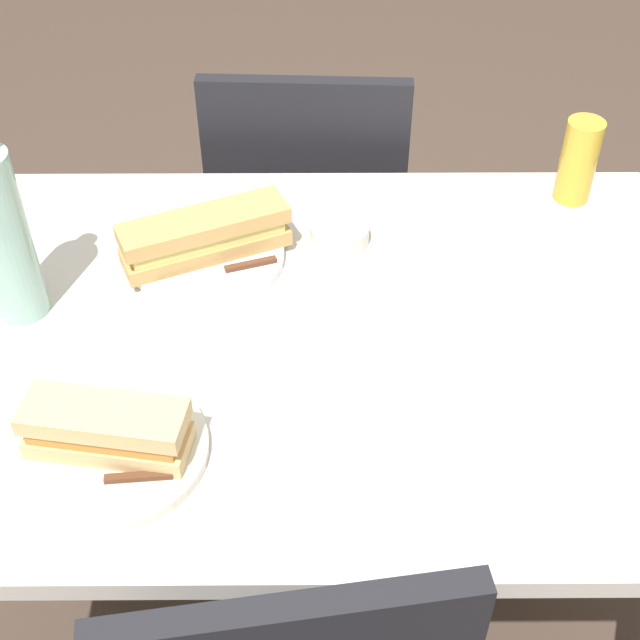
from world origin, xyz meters
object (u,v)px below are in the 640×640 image
at_px(chair_near, 311,217).
at_px(plate_near, 210,256).
at_px(knife_near, 229,270).
at_px(baguette_sandwich_far, 110,428).
at_px(olive_bowl, 343,233).
at_px(dining_table, 320,384).
at_px(baguette_sandwich_near, 208,235).
at_px(knife_far, 110,480).
at_px(plate_far, 116,451).
at_px(water_bottle, 5,233).
at_px(beer_glass, 581,161).

bearing_deg(chair_near, plate_near, 70.78).
relative_size(knife_near, baguette_sandwich_far, 0.85).
height_order(baguette_sandwich_far, olive_bowl, baguette_sandwich_far).
xyz_separation_m(chair_near, plate_near, (0.15, 0.44, 0.24)).
bearing_deg(dining_table, olive_bowl, -100.08).
distance_m(baguette_sandwich_near, baguette_sandwich_far, 0.39).
bearing_deg(plate_near, knife_far, 79.46).
bearing_deg(knife_far, chair_near, -105.00).
bearing_deg(dining_table, baguette_sandwich_near, -43.36).
relative_size(plate_far, water_bottle, 0.71).
xyz_separation_m(baguette_sandwich_near, beer_glass, (-0.60, -0.17, 0.02)).
xyz_separation_m(baguette_sandwich_near, plate_far, (0.08, 0.38, -0.04)).
bearing_deg(water_bottle, baguette_sandwich_far, 122.80).
relative_size(baguette_sandwich_far, knife_far, 1.14).
relative_size(chair_near, knife_far, 4.72).
height_order(dining_table, knife_far, knife_far).
relative_size(knife_near, olive_bowl, 1.88).
bearing_deg(plate_near, plate_far, 77.63).
distance_m(chair_near, plate_far, 0.88).
bearing_deg(chair_near, knife_near, 76.01).
relative_size(chair_near, baguette_sandwich_far, 4.15).
relative_size(dining_table, knife_near, 6.49).
relative_size(chair_near, plate_far, 3.59).
relative_size(plate_near, baguette_sandwich_near, 0.90).
height_order(plate_far, baguette_sandwich_far, baguette_sandwich_far).
bearing_deg(dining_table, knife_far, 47.65).
height_order(baguette_sandwich_near, olive_bowl, baguette_sandwich_near).
distance_m(beer_glass, olive_bowl, 0.41).
bearing_deg(chair_near, beer_glass, 148.66).
bearing_deg(dining_table, baguette_sandwich_far, 41.30).
relative_size(plate_near, beer_glass, 1.66).
relative_size(baguette_sandwich_near, knife_near, 1.50).
bearing_deg(olive_bowl, dining_table, 79.92).
xyz_separation_m(dining_table, chair_near, (0.02, -0.60, -0.12)).
height_order(baguette_sandwich_far, water_bottle, water_bottle).
distance_m(knife_near, baguette_sandwich_far, 0.35).
bearing_deg(beer_glass, water_bottle, 18.08).
distance_m(baguette_sandwich_near, beer_glass, 0.62).
height_order(plate_near, water_bottle, water_bottle).
bearing_deg(baguette_sandwich_far, plate_near, -102.37).
relative_size(water_bottle, beer_glass, 2.34).
height_order(baguette_sandwich_far, beer_glass, beer_glass).
bearing_deg(olive_bowl, plate_far, 56.01).
distance_m(chair_near, baguette_sandwich_near, 0.54).
relative_size(plate_near, plate_far, 1.00).
xyz_separation_m(plate_near, beer_glass, (-0.60, -0.17, 0.06)).
bearing_deg(water_bottle, beer_glass, -161.92).
xyz_separation_m(baguette_sandwich_far, olive_bowl, (-0.29, -0.43, -0.03)).
relative_size(plate_far, baguette_sandwich_far, 1.16).
height_order(plate_near, plate_far, same).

